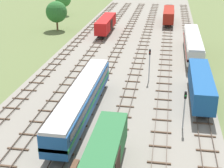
{
  "coord_description": "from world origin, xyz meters",
  "views": [
    {
      "loc": [
        7.46,
        -5.85,
        20.18
      ],
      "look_at": [
        0.0,
        38.55,
        1.5
      ],
      "focal_mm": 54.12,
      "sensor_mm": 36.0,
      "label": 1
    }
  ],
  "objects_px": {
    "passenger_coach_centre_left_near": "(82,98)",
    "signal_post_near": "(150,61)",
    "freight_boxcar_right_mid": "(201,84)",
    "freight_boxcar_centre_right_farther": "(169,15)",
    "freight_boxcar_centre_nearest": "(102,163)",
    "freight_boxcar_left_far": "(106,24)",
    "diesel_railcar_right_midfar": "(193,43)",
    "signal_post_nearest": "(185,105)"
  },
  "relations": [
    {
      "from": "freight_boxcar_left_far",
      "to": "signal_post_nearest",
      "type": "distance_m",
      "value": 47.13
    },
    {
      "from": "signal_post_nearest",
      "to": "freight_boxcar_centre_right_farther",
      "type": "bearing_deg",
      "value": 92.45
    },
    {
      "from": "passenger_coach_centre_left_near",
      "to": "freight_boxcar_right_mid",
      "type": "bearing_deg",
      "value": 26.74
    },
    {
      "from": "freight_boxcar_left_far",
      "to": "freight_boxcar_centre_right_farther",
      "type": "height_order",
      "value": "same"
    },
    {
      "from": "signal_post_near",
      "to": "freight_boxcar_left_far",
      "type": "bearing_deg",
      "value": 112.97
    },
    {
      "from": "diesel_railcar_right_midfar",
      "to": "signal_post_near",
      "type": "distance_m",
      "value": 16.29
    },
    {
      "from": "freight_boxcar_centre_nearest",
      "to": "signal_post_nearest",
      "type": "bearing_deg",
      "value": 57.15
    },
    {
      "from": "freight_boxcar_right_mid",
      "to": "freight_boxcar_centre_right_farther",
      "type": "height_order",
      "value": "same"
    },
    {
      "from": "freight_boxcar_centre_nearest",
      "to": "signal_post_near",
      "type": "distance_m",
      "value": 26.22
    },
    {
      "from": "diesel_railcar_right_midfar",
      "to": "freight_boxcar_centre_right_farther",
      "type": "bearing_deg",
      "value": 99.77
    },
    {
      "from": "freight_boxcar_centre_right_farther",
      "to": "freight_boxcar_centre_nearest",
      "type": "bearing_deg",
      "value": -94.09
    },
    {
      "from": "freight_boxcar_left_far",
      "to": "signal_post_near",
      "type": "relative_size",
      "value": 2.64
    },
    {
      "from": "freight_boxcar_centre_nearest",
      "to": "freight_boxcar_right_mid",
      "type": "bearing_deg",
      "value": 63.45
    },
    {
      "from": "freight_boxcar_centre_nearest",
      "to": "freight_boxcar_right_mid",
      "type": "distance_m",
      "value": 22.19
    },
    {
      "from": "freight_boxcar_right_mid",
      "to": "freight_boxcar_left_far",
      "type": "relative_size",
      "value": 1.0
    },
    {
      "from": "freight_boxcar_centre_nearest",
      "to": "passenger_coach_centre_left_near",
      "type": "bearing_deg",
      "value": 111.91
    },
    {
      "from": "diesel_railcar_right_midfar",
      "to": "freight_boxcar_left_far",
      "type": "distance_m",
      "value": 24.73
    },
    {
      "from": "freight_boxcar_centre_right_farther",
      "to": "signal_post_nearest",
      "type": "bearing_deg",
      "value": -87.55
    },
    {
      "from": "signal_post_nearest",
      "to": "freight_boxcar_left_far",
      "type": "bearing_deg",
      "value": 111.61
    },
    {
      "from": "diesel_railcar_right_midfar",
      "to": "signal_post_nearest",
      "type": "bearing_deg",
      "value": -94.88
    },
    {
      "from": "freight_boxcar_centre_right_farther",
      "to": "signal_post_near",
      "type": "height_order",
      "value": "signal_post_near"
    },
    {
      "from": "freight_boxcar_right_mid",
      "to": "signal_post_near",
      "type": "distance_m",
      "value": 9.76
    },
    {
      "from": "freight_boxcar_centre_nearest",
      "to": "freight_boxcar_right_mid",
      "type": "relative_size",
      "value": 1.0
    },
    {
      "from": "freight_boxcar_left_far",
      "to": "signal_post_nearest",
      "type": "relative_size",
      "value": 2.85
    },
    {
      "from": "freight_boxcar_centre_nearest",
      "to": "signal_post_near",
      "type": "height_order",
      "value": "signal_post_near"
    },
    {
      "from": "signal_post_near",
      "to": "passenger_coach_centre_left_near",
      "type": "bearing_deg",
      "value": -118.43
    },
    {
      "from": "freight_boxcar_centre_nearest",
      "to": "diesel_railcar_right_midfar",
      "type": "xyz_separation_m",
      "value": [
        9.91,
        40.56,
        0.15
      ]
    },
    {
      "from": "freight_boxcar_right_mid",
      "to": "signal_post_near",
      "type": "bearing_deg",
      "value": 140.04
    },
    {
      "from": "passenger_coach_centre_left_near",
      "to": "diesel_railcar_right_midfar",
      "type": "xyz_separation_m",
      "value": [
        14.88,
        28.21,
        -0.02
      ]
    },
    {
      "from": "passenger_coach_centre_left_near",
      "to": "signal_post_near",
      "type": "xyz_separation_m",
      "value": [
        7.44,
        13.74,
        0.76
      ]
    },
    {
      "from": "signal_post_nearest",
      "to": "signal_post_near",
      "type": "distance_m",
      "value": 15.4
    },
    {
      "from": "signal_post_near",
      "to": "freight_boxcar_centre_nearest",
      "type": "bearing_deg",
      "value": -95.42
    },
    {
      "from": "diesel_railcar_right_midfar",
      "to": "signal_post_nearest",
      "type": "height_order",
      "value": "signal_post_nearest"
    },
    {
      "from": "freight_boxcar_right_mid",
      "to": "passenger_coach_centre_left_near",
      "type": "bearing_deg",
      "value": -153.26
    },
    {
      "from": "passenger_coach_centre_left_near",
      "to": "signal_post_near",
      "type": "bearing_deg",
      "value": 61.57
    },
    {
      "from": "passenger_coach_centre_left_near",
      "to": "freight_boxcar_centre_nearest",
      "type": "bearing_deg",
      "value": -68.09
    },
    {
      "from": "freight_boxcar_centre_nearest",
      "to": "freight_boxcar_left_far",
      "type": "relative_size",
      "value": 1.0
    },
    {
      "from": "passenger_coach_centre_left_near",
      "to": "diesel_railcar_right_midfar",
      "type": "height_order",
      "value": "same"
    },
    {
      "from": "passenger_coach_centre_left_near",
      "to": "diesel_railcar_right_midfar",
      "type": "distance_m",
      "value": 31.89
    },
    {
      "from": "freight_boxcar_centre_right_farther",
      "to": "signal_post_nearest",
      "type": "distance_m",
      "value": 57.87
    },
    {
      "from": "freight_boxcar_left_far",
      "to": "signal_post_near",
      "type": "xyz_separation_m",
      "value": [
        12.39,
        -29.24,
        0.93
      ]
    },
    {
      "from": "freight_boxcar_centre_nearest",
      "to": "freight_boxcar_centre_right_farther",
      "type": "distance_m",
      "value": 69.5
    }
  ]
}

